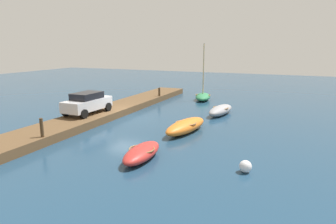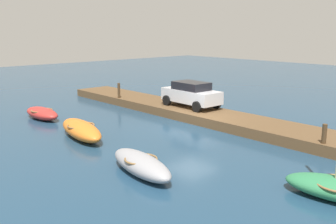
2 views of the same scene
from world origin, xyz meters
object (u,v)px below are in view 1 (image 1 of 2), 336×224
at_px(dinghy_red, 142,152).
at_px(parked_car, 87,103).
at_px(rowboat_green, 203,96).
at_px(mooring_post_mid_west, 42,128).
at_px(rowboat_grey, 221,110).
at_px(mooring_post_west, 159,92).
at_px(rowboat_orange, 186,126).
at_px(marker_buoy, 245,166).

bearing_deg(dinghy_red, parked_car, -127.89).
bearing_deg(dinghy_red, rowboat_green, -175.22).
height_order(rowboat_green, mooring_post_mid_west, rowboat_green).
bearing_deg(rowboat_grey, rowboat_green, -141.83).
height_order(mooring_post_west, mooring_post_mid_west, mooring_post_mid_west).
relative_size(rowboat_orange, mooring_post_mid_west, 4.17).
bearing_deg(mooring_post_mid_west, rowboat_orange, 132.15).
height_order(rowboat_grey, marker_buoy, rowboat_grey).
xyz_separation_m(rowboat_grey, mooring_post_west, (-3.47, -7.03, 0.56)).
xyz_separation_m(dinghy_red, marker_buoy, (-0.47, 4.81, -0.08)).
bearing_deg(mooring_post_mid_west, marker_buoy, 94.83).
bearing_deg(marker_buoy, mooring_post_mid_west, -85.17).
bearing_deg(rowboat_green, marker_buoy, 10.84).
bearing_deg(rowboat_green, mooring_post_west, -70.21).
relative_size(dinghy_red, parked_car, 0.82).
xyz_separation_m(mooring_post_mid_west, parked_car, (-5.66, -1.44, 0.29)).
height_order(rowboat_orange, parked_car, parked_car).
distance_m(rowboat_green, marker_buoy, 17.71).
xyz_separation_m(rowboat_grey, parked_car, (5.73, -8.47, 0.96)).
relative_size(rowboat_green, rowboat_orange, 1.29).
xyz_separation_m(rowboat_green, mooring_post_west, (2.35, -3.77, 0.54)).
distance_m(mooring_post_mid_west, marker_buoy, 10.76).
height_order(dinghy_red, mooring_post_west, mooring_post_west).
distance_m(rowboat_green, rowboat_grey, 6.67).
height_order(rowboat_orange, mooring_post_mid_west, mooring_post_mid_west).
height_order(dinghy_red, marker_buoy, dinghy_red).
height_order(rowboat_green, dinghy_red, rowboat_green).
xyz_separation_m(mooring_post_west, marker_buoy, (13.95, 10.69, -0.67)).
bearing_deg(mooring_post_west, rowboat_green, 121.94).
xyz_separation_m(rowboat_orange, mooring_post_west, (-9.24, -6.21, 0.53)).
bearing_deg(rowboat_green, dinghy_red, -5.00).
bearing_deg(rowboat_grey, dinghy_red, 2.95).
bearing_deg(marker_buoy, rowboat_green, -157.01).
height_order(mooring_post_west, marker_buoy, mooring_post_west).
bearing_deg(marker_buoy, rowboat_grey, -160.74).
bearing_deg(mooring_post_mid_west, rowboat_grey, 148.31).
height_order(rowboat_grey, mooring_post_west, mooring_post_west).
bearing_deg(mooring_post_west, mooring_post_mid_west, 0.00).
bearing_deg(rowboat_grey, rowboat_orange, 0.88).
xyz_separation_m(dinghy_red, mooring_post_west, (-14.42, -5.87, 0.59)).
xyz_separation_m(parked_car, marker_buoy, (4.75, 12.13, -1.07)).
height_order(rowboat_grey, parked_car, parked_car).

